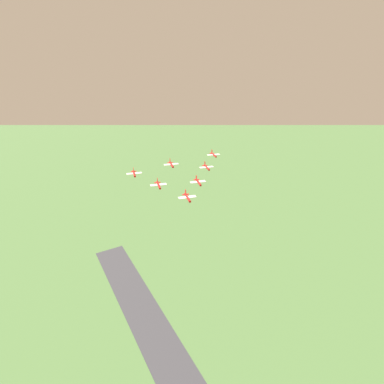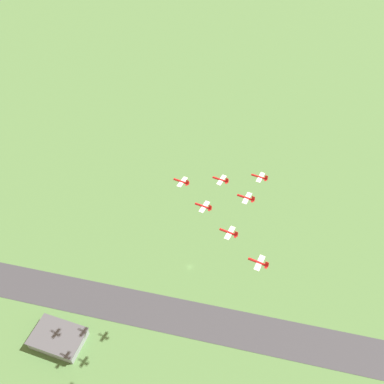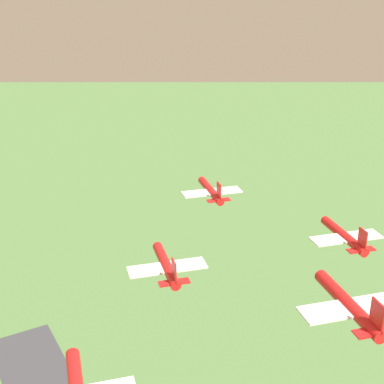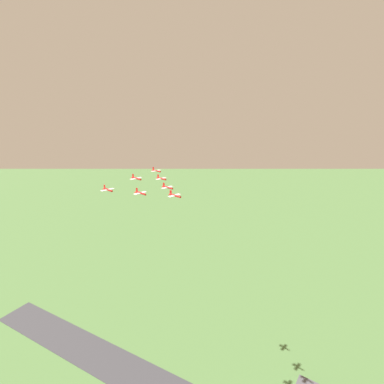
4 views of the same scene
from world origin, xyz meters
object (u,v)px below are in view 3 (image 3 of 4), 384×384
(jet_1, at_px, (167,266))
(jet_4, at_px, (350,306))
(jet_0, at_px, (211,191))
(jet_2, at_px, (345,236))

(jet_1, relative_size, jet_4, 1.00)
(jet_0, relative_size, jet_2, 1.00)
(jet_0, distance_m, jet_1, 20.88)
(jet_0, xyz_separation_m, jet_2, (-19.41, -7.68, 0.12))
(jet_1, height_order, jet_2, jet_2)
(jet_0, height_order, jet_4, jet_4)
(jet_0, distance_m, jet_2, 20.87)
(jet_4, bearing_deg, jet_0, 90.00)
(jet_2, bearing_deg, jet_1, -180.00)
(jet_1, distance_m, jet_4, 21.41)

